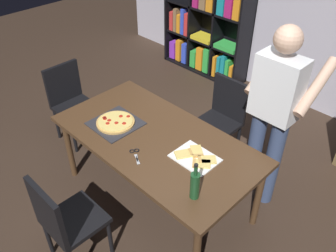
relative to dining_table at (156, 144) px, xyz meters
The scene contains 11 objects.
ground_plane 0.68m from the dining_table, ahead, with size 12.00×12.00×0.00m, color #38281E.
dining_table is the anchor object (origin of this frame).
chair_near_camera 0.99m from the dining_table, 90.00° to the right, with size 0.42×0.42×0.90m.
chair_far_side 0.99m from the dining_table, 90.00° to the left, with size 0.42×0.42×0.90m.
chair_left_end 1.43m from the dining_table, behind, with size 0.42×0.42×0.90m.
bookshelf 2.77m from the dining_table, 120.58° to the left, with size 1.40×0.35×1.95m.
person_serving_pizza 1.05m from the dining_table, 48.57° to the left, with size 0.55×0.54×1.75m.
pepperoni_pizza_on_tray 0.43m from the dining_table, 163.65° to the right, with size 0.41×0.41×0.04m.
pizza_slices_on_towel 0.44m from the dining_table, ahead, with size 0.36×0.28×0.03m.
wine_bottle 0.76m from the dining_table, 21.42° to the right, with size 0.07×0.07×0.32m.
kitchen_scissors 0.28m from the dining_table, 82.34° to the right, with size 0.19×0.14×0.01m.
Camera 1 is at (1.79, -1.64, 2.71)m, focal length 38.30 mm.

